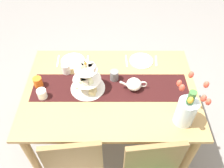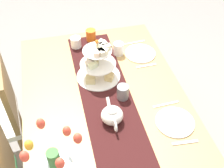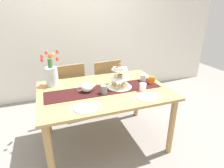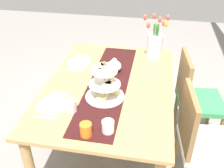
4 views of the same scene
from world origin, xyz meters
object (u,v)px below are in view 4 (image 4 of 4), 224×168
object	(u,v)px
tulip_vase	(155,43)
cream_jug	(108,127)
mug_orange	(86,130)
teapot	(114,66)
chair_left	(194,96)
fork_left	(83,56)
knife_left	(74,70)
chair_right	(200,138)
dining_table	(110,94)
dinner_plate_right	(53,105)
fork_right	(59,94)
tiered_cake_stand	(105,85)
dinner_plate_left	(79,63)
mug_white_text	(71,106)
knife_right	(45,117)
mug_grey	(98,75)

from	to	relation	value
tulip_vase	cream_jug	xyz separation A→B (m)	(1.13, -0.24, -0.10)
mug_orange	cream_jug	bearing A→B (deg)	115.00
teapot	tulip_vase	size ratio (longest dim) A/B	0.54
chair_left	fork_left	distance (m)	1.14
knife_left	chair_right	bearing A→B (deg)	69.88
dining_table	dinner_plate_right	xyz separation A→B (m)	(0.37, -0.36, 0.11)
fork_right	chair_left	bearing A→B (deg)	116.26
fork_left	cream_jug	bearing A→B (deg)	24.18
tiered_cake_stand	dinner_plate_left	bearing A→B (deg)	-144.24
dining_table	mug_white_text	size ratio (longest dim) A/B	15.87
mug_white_text	mug_orange	distance (m)	0.28
chair_right	dinner_plate_right	distance (m)	1.14
fork_left	knife_right	xyz separation A→B (m)	(0.96, 0.00, 0.00)
chair_left	chair_right	size ratio (longest dim) A/B	1.00
dining_table	chair_right	bearing A→B (deg)	71.57
teapot	tiered_cake_stand	bearing A→B (deg)	0.00
mug_white_text	mug_orange	bearing A→B (deg)	37.16
fork_left	dinner_plate_right	xyz separation A→B (m)	(0.82, 0.00, 0.00)
mug_orange	dinner_plate_right	bearing A→B (deg)	-128.48
dining_table	chair_right	world-z (taller)	chair_right
dining_table	fork_left	world-z (taller)	fork_left
chair_left	tulip_vase	size ratio (longest dim) A/B	2.06
dining_table	mug_grey	distance (m)	0.19
knife_right	mug_grey	xyz separation A→B (m)	(-0.55, 0.25, 0.05)
mug_orange	dining_table	bearing A→B (deg)	177.28
dining_table	knife_left	bearing A→B (deg)	-113.52
cream_jug	mug_grey	bearing A→B (deg)	-160.92
tiered_cake_stand	dinner_plate_left	size ratio (longest dim) A/B	1.32
knife_right	mug_white_text	size ratio (longest dim) A/B	1.79
chair_right	mug_grey	distance (m)	0.95
fork_right	mug_grey	bearing A→B (deg)	136.30
fork_right	knife_left	bearing A→B (deg)	180.00
cream_jug	mug_orange	bearing A→B (deg)	-65.00
tiered_cake_stand	knife_right	world-z (taller)	tiered_cake_stand
tiered_cake_stand	mug_white_text	distance (m)	0.30
dinner_plate_left	mug_grey	world-z (taller)	mug_grey
dinner_plate_left	knife_right	size ratio (longest dim) A/B	1.35
tulip_vase	mug_grey	xyz separation A→B (m)	(0.53, -0.45, -0.10)
chair_right	fork_left	xyz separation A→B (m)	(-0.69, -1.10, 0.26)
fork_right	mug_orange	xyz separation A→B (m)	(0.41, 0.33, 0.04)
mug_grey	tulip_vase	bearing A→B (deg)	139.72
chair_left	chair_right	distance (m)	0.57
cream_jug	mug_white_text	xyz separation A→B (m)	(-0.16, -0.30, 0.01)
teapot	tulip_vase	distance (m)	0.50
knife_left	tulip_vase	bearing A→B (deg)	120.26
cream_jug	fork_right	world-z (taller)	cream_jug
knife_left	mug_white_text	world-z (taller)	mug_white_text
dinner_plate_left	chair_right	bearing A→B (deg)	63.54
tiered_cake_stand	fork_left	distance (m)	0.74
dining_table	tulip_vase	world-z (taller)	tulip_vase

